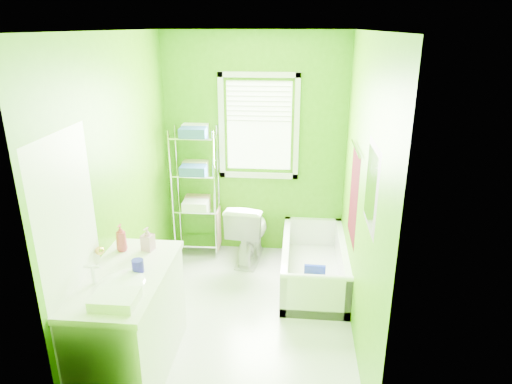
# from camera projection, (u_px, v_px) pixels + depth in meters

# --- Properties ---
(ground) EXTENTS (2.90, 2.90, 0.00)m
(ground) POSITION_uv_depth(u_px,v_px,m) (240.00, 316.00, 4.41)
(ground) COLOR silver
(ground) RESTS_ON ground
(room_envelope) EXTENTS (2.14, 2.94, 2.62)m
(room_envelope) POSITION_uv_depth(u_px,v_px,m) (238.00, 162.00, 3.87)
(room_envelope) COLOR #408E06
(room_envelope) RESTS_ON ground
(window) EXTENTS (0.92, 0.05, 1.22)m
(window) POSITION_uv_depth(u_px,v_px,m) (259.00, 121.00, 5.18)
(window) COLOR white
(window) RESTS_ON ground
(door) EXTENTS (0.09, 0.80, 2.00)m
(door) POSITION_uv_depth(u_px,v_px,m) (76.00, 272.00, 3.22)
(door) COLOR white
(door) RESTS_ON ground
(right_wall_decor) EXTENTS (0.04, 1.48, 1.17)m
(right_wall_decor) POSITION_uv_depth(u_px,v_px,m) (360.00, 192.00, 3.84)
(right_wall_decor) COLOR #46080E
(right_wall_decor) RESTS_ON ground
(bathtub) EXTENTS (0.68, 1.45, 0.47)m
(bathtub) POSITION_uv_depth(u_px,v_px,m) (313.00, 269.00, 4.95)
(bathtub) COLOR white
(bathtub) RESTS_ON ground
(toilet) EXTENTS (0.50, 0.78, 0.75)m
(toilet) POSITION_uv_depth(u_px,v_px,m) (249.00, 231.00, 5.34)
(toilet) COLOR white
(toilet) RESTS_ON ground
(vanity) EXTENTS (0.60, 1.18, 1.12)m
(vanity) POSITION_uv_depth(u_px,v_px,m) (130.00, 321.00, 3.55)
(vanity) COLOR white
(vanity) RESTS_ON ground
(wire_shelf_unit) EXTENTS (0.54, 0.42, 1.58)m
(wire_shelf_unit) POSITION_uv_depth(u_px,v_px,m) (197.00, 178.00, 5.33)
(wire_shelf_unit) COLOR silver
(wire_shelf_unit) RESTS_ON ground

